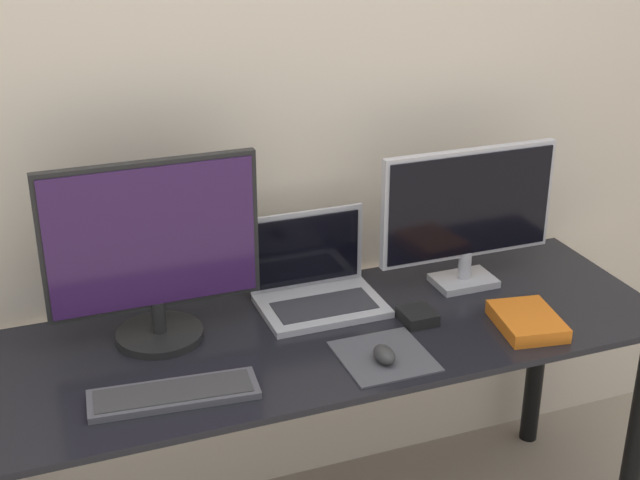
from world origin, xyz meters
name	(u,v)px	position (x,y,z in m)	size (l,w,h in m)	color
wall_back	(273,87)	(0.00, 0.67, 1.25)	(7.00, 0.05, 2.50)	beige
desk	(323,373)	(0.00, 0.30, 0.58)	(1.79, 0.61, 0.70)	black
monitor_left	(153,251)	(-0.39, 0.42, 0.94)	(0.52, 0.22, 0.46)	black
monitor_right	(468,211)	(0.47, 0.42, 0.92)	(0.51, 0.12, 0.40)	#B2B2B7
laptop	(316,282)	(0.04, 0.47, 0.76)	(0.32, 0.23, 0.24)	#ADADB2
keyboard	(174,394)	(-0.41, 0.15, 0.71)	(0.39, 0.15, 0.02)	#4C4C51
mousepad	(384,356)	(0.09, 0.14, 0.71)	(0.21, 0.22, 0.00)	#47474C
mouse	(384,354)	(0.08, 0.12, 0.73)	(0.05, 0.08, 0.04)	#333333
book	(527,321)	(0.50, 0.14, 0.72)	(0.18, 0.22, 0.04)	orange
power_brick	(417,316)	(0.25, 0.27, 0.72)	(0.08, 0.09, 0.03)	black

